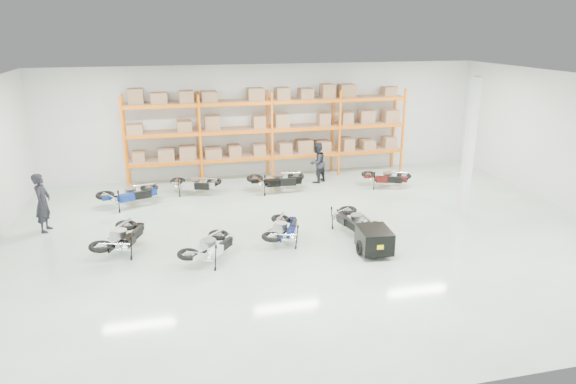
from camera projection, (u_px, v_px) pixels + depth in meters
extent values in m
plane|color=silver|center=(314.00, 236.00, 15.23)|extent=(18.00, 18.00, 0.00)
plane|color=white|center=(316.00, 82.00, 13.83)|extent=(18.00, 18.00, 0.00)
plane|color=silver|center=(267.00, 120.00, 21.00)|extent=(18.00, 0.00, 18.00)
plane|color=silver|center=(440.00, 274.00, 8.06)|extent=(18.00, 0.00, 18.00)
cube|color=orange|center=(124.00, 145.00, 19.00)|extent=(0.08, 0.08, 3.50)
cube|color=orange|center=(126.00, 140.00, 19.83)|extent=(0.08, 0.08, 3.50)
cube|color=orange|center=(201.00, 141.00, 19.62)|extent=(0.08, 0.08, 3.50)
cube|color=orange|center=(199.00, 136.00, 20.45)|extent=(0.08, 0.08, 3.50)
cube|color=orange|center=(272.00, 137.00, 20.23)|extent=(0.08, 0.08, 3.50)
cube|color=orange|center=(268.00, 133.00, 21.07)|extent=(0.08, 0.08, 3.50)
cube|color=orange|center=(339.00, 134.00, 20.85)|extent=(0.08, 0.08, 3.50)
cube|color=orange|center=(333.00, 130.00, 21.68)|extent=(0.08, 0.08, 3.50)
cube|color=orange|center=(403.00, 131.00, 21.47)|extent=(0.08, 0.08, 3.50)
cube|color=orange|center=(394.00, 127.00, 22.30)|extent=(0.08, 0.08, 3.50)
cube|color=orange|center=(165.00, 164.00, 19.57)|extent=(2.70, 0.08, 0.12)
cube|color=orange|center=(165.00, 159.00, 20.40)|extent=(2.70, 0.08, 0.12)
cube|color=#A57955|center=(164.00, 160.00, 19.97)|extent=(2.68, 0.88, 0.02)
cube|color=#A57955|center=(164.00, 154.00, 19.90)|extent=(2.40, 0.70, 0.44)
cube|color=orange|center=(238.00, 160.00, 20.19)|extent=(2.70, 0.08, 0.12)
cube|color=orange|center=(234.00, 155.00, 21.02)|extent=(2.70, 0.08, 0.12)
cube|color=#A57955|center=(236.00, 156.00, 20.58)|extent=(2.68, 0.88, 0.02)
cube|color=#A57955|center=(236.00, 150.00, 20.51)|extent=(2.40, 0.70, 0.44)
cube|color=orange|center=(306.00, 156.00, 20.81)|extent=(2.70, 0.08, 0.12)
cube|color=orange|center=(300.00, 151.00, 21.64)|extent=(2.70, 0.08, 0.12)
cube|color=#A57955|center=(303.00, 152.00, 21.20)|extent=(2.68, 0.88, 0.02)
cube|color=#A57955|center=(303.00, 147.00, 21.13)|extent=(2.40, 0.70, 0.44)
cube|color=orange|center=(371.00, 152.00, 21.42)|extent=(2.70, 0.08, 0.12)
cube|color=orange|center=(363.00, 148.00, 22.26)|extent=(2.70, 0.08, 0.12)
cube|color=#A57955|center=(367.00, 148.00, 21.82)|extent=(2.68, 0.88, 0.02)
cube|color=#A57955|center=(367.00, 143.00, 21.75)|extent=(2.40, 0.70, 0.44)
cube|color=orange|center=(163.00, 136.00, 19.23)|extent=(2.70, 0.08, 0.12)
cube|color=orange|center=(162.00, 132.00, 20.06)|extent=(2.70, 0.08, 0.12)
cube|color=#A57955|center=(162.00, 132.00, 19.63)|extent=(2.68, 0.88, 0.02)
cube|color=#A57955|center=(162.00, 126.00, 19.55)|extent=(2.40, 0.70, 0.44)
cube|color=orange|center=(237.00, 133.00, 19.85)|extent=(2.70, 0.08, 0.12)
cube|color=orange|center=(234.00, 128.00, 20.68)|extent=(2.70, 0.08, 0.12)
cube|color=#A57955|center=(235.00, 129.00, 20.24)|extent=(2.68, 0.88, 0.02)
cube|color=#A57955|center=(235.00, 123.00, 20.17)|extent=(2.40, 0.70, 0.44)
cube|color=orange|center=(306.00, 129.00, 20.47)|extent=(2.70, 0.08, 0.12)
cube|color=orange|center=(301.00, 125.00, 21.30)|extent=(2.70, 0.08, 0.12)
cube|color=#A57955|center=(303.00, 126.00, 20.86)|extent=(2.68, 0.88, 0.02)
cube|color=#A57955|center=(304.00, 120.00, 20.79)|extent=(2.40, 0.70, 0.44)
cube|color=orange|center=(372.00, 126.00, 21.08)|extent=(2.70, 0.08, 0.12)
cube|color=orange|center=(364.00, 123.00, 21.91)|extent=(2.70, 0.08, 0.12)
cube|color=#A57955|center=(368.00, 123.00, 21.48)|extent=(2.68, 0.88, 0.02)
cube|color=#A57955|center=(368.00, 117.00, 21.41)|extent=(2.40, 0.70, 0.44)
cube|color=orange|center=(160.00, 107.00, 18.89)|extent=(2.70, 0.08, 0.12)
cube|color=orange|center=(160.00, 103.00, 19.72)|extent=(2.70, 0.08, 0.12)
cube|color=#A57955|center=(160.00, 103.00, 19.28)|extent=(2.68, 0.88, 0.02)
cube|color=#A57955|center=(160.00, 97.00, 19.21)|extent=(2.40, 0.70, 0.44)
cube|color=orange|center=(236.00, 104.00, 19.51)|extent=(2.70, 0.08, 0.12)
cube|color=orange|center=(233.00, 101.00, 20.34)|extent=(2.70, 0.08, 0.12)
cube|color=#A57955|center=(234.00, 101.00, 19.90)|extent=(2.68, 0.88, 0.02)
cube|color=#A57955|center=(234.00, 95.00, 19.83)|extent=(2.40, 0.70, 0.44)
cube|color=orange|center=(307.00, 102.00, 20.12)|extent=(2.70, 0.08, 0.12)
cube|color=orange|center=(301.00, 99.00, 20.96)|extent=(2.70, 0.08, 0.12)
cube|color=#A57955|center=(304.00, 98.00, 20.52)|extent=(2.68, 0.88, 0.02)
cube|color=#A57955|center=(304.00, 93.00, 20.45)|extent=(2.40, 0.70, 0.44)
cube|color=orange|center=(373.00, 99.00, 20.74)|extent=(2.70, 0.08, 0.12)
cube|color=orange|center=(365.00, 97.00, 21.57)|extent=(2.70, 0.08, 0.12)
cube|color=#A57955|center=(369.00, 96.00, 21.14)|extent=(2.68, 0.88, 0.02)
cube|color=#A57955|center=(370.00, 91.00, 21.06)|extent=(2.40, 0.70, 0.44)
cube|color=white|center=(469.00, 149.00, 16.14)|extent=(0.25, 0.25, 4.50)
cube|color=black|center=(374.00, 239.00, 13.89)|extent=(0.91, 1.10, 0.60)
cube|color=yellow|center=(382.00, 247.00, 13.41)|extent=(0.18, 0.04, 0.12)
torus|color=black|center=(359.00, 248.00, 13.87)|extent=(0.09, 0.41, 0.41)
torus|color=black|center=(388.00, 245.00, 14.05)|extent=(0.09, 0.41, 0.41)
cylinder|color=black|center=(365.00, 228.00, 14.53)|extent=(0.13, 0.98, 0.04)
imported|color=black|center=(43.00, 203.00, 15.34)|extent=(0.53, 0.72, 1.81)
imported|color=black|center=(317.00, 163.00, 20.20)|extent=(0.99, 0.95, 1.61)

